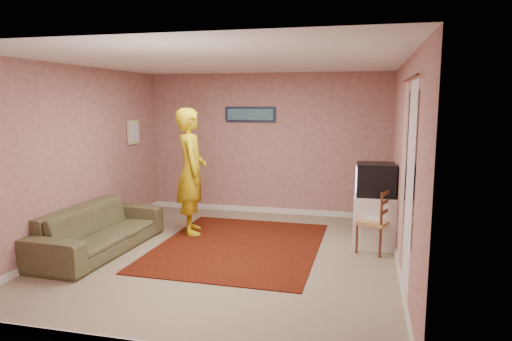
% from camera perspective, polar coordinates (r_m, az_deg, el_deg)
% --- Properties ---
extents(ground, '(5.00, 5.00, 0.00)m').
position_cam_1_polar(ground, '(6.37, -3.61, -10.55)').
color(ground, tan).
rests_on(ground, ground).
extents(wall_back, '(4.50, 0.02, 2.60)m').
position_cam_1_polar(wall_back, '(8.47, 1.32, 3.30)').
color(wall_back, tan).
rests_on(wall_back, ground).
extents(wall_front, '(4.50, 0.02, 2.60)m').
position_cam_1_polar(wall_front, '(3.78, -15.09, -3.78)').
color(wall_front, tan).
rests_on(wall_front, ground).
extents(wall_left, '(0.02, 5.00, 2.60)m').
position_cam_1_polar(wall_left, '(7.06, -21.45, 1.62)').
color(wall_left, tan).
rests_on(wall_left, ground).
extents(wall_right, '(0.02, 5.00, 2.60)m').
position_cam_1_polar(wall_right, '(5.81, 17.97, 0.38)').
color(wall_right, tan).
rests_on(wall_right, ground).
extents(ceiling, '(4.50, 5.00, 0.02)m').
position_cam_1_polar(ceiling, '(6.03, -3.86, 13.46)').
color(ceiling, white).
rests_on(ceiling, wall_back).
extents(baseboard_back, '(4.50, 0.02, 0.10)m').
position_cam_1_polar(baseboard_back, '(8.66, 1.27, -4.96)').
color(baseboard_back, silver).
rests_on(baseboard_back, ground).
extents(baseboard_left, '(0.02, 5.00, 0.10)m').
position_cam_1_polar(baseboard_left, '(7.31, -20.83, -8.16)').
color(baseboard_left, silver).
rests_on(baseboard_left, ground).
extents(baseboard_right, '(0.02, 5.00, 0.10)m').
position_cam_1_polar(baseboard_right, '(6.11, 17.32, -11.30)').
color(baseboard_right, silver).
rests_on(baseboard_right, ground).
extents(window, '(0.01, 1.10, 1.50)m').
position_cam_1_polar(window, '(4.90, 18.75, 0.64)').
color(window, black).
rests_on(window, wall_right).
extents(curtain_sheer, '(0.01, 0.75, 2.10)m').
position_cam_1_polar(curtain_sheer, '(4.78, 18.62, -1.97)').
color(curtain_sheer, white).
rests_on(curtain_sheer, wall_right).
extents(curtain_floral, '(0.01, 0.35, 2.10)m').
position_cam_1_polar(curtain_floral, '(5.47, 17.85, -0.64)').
color(curtain_floral, beige).
rests_on(curtain_floral, wall_right).
extents(curtain_rod, '(0.02, 1.40, 0.02)m').
position_cam_1_polar(curtain_rod, '(4.86, 18.73, 10.87)').
color(curtain_rod, '#5B2E1B').
rests_on(curtain_rod, wall_right).
extents(picture_back, '(0.95, 0.04, 0.28)m').
position_cam_1_polar(picture_back, '(8.47, -0.72, 7.03)').
color(picture_back, '#151D3C').
rests_on(picture_back, wall_back).
extents(picture_left, '(0.04, 0.38, 0.42)m').
position_cam_1_polar(picture_left, '(8.38, -15.08, 4.66)').
color(picture_left, beige).
rests_on(picture_left, wall_left).
extents(area_rug, '(2.32, 2.88, 0.02)m').
position_cam_1_polar(area_rug, '(6.73, -2.18, -9.39)').
color(area_rug, black).
rests_on(area_rug, ground).
extents(tv_cabinet, '(0.59, 0.54, 0.75)m').
position_cam_1_polar(tv_cabinet, '(6.86, 14.55, -6.12)').
color(tv_cabinet, white).
rests_on(tv_cabinet, ground).
extents(crt_tv, '(0.56, 0.50, 0.47)m').
position_cam_1_polar(crt_tv, '(6.73, 14.70, -1.09)').
color(crt_tv, black).
rests_on(crt_tv, tv_cabinet).
extents(chair_a, '(0.49, 0.47, 0.55)m').
position_cam_1_polar(chair_a, '(8.03, 14.26, -2.18)').
color(chair_a, tan).
rests_on(chair_a, ground).
extents(dvd_player, '(0.38, 0.30, 0.06)m').
position_cam_1_polar(dvd_player, '(8.05, 14.24, -2.68)').
color(dvd_player, '#BBBBC0').
rests_on(dvd_player, chair_a).
extents(blue_throw, '(0.35, 0.04, 0.37)m').
position_cam_1_polar(blue_throw, '(8.04, 14.31, -0.74)').
color(blue_throw, '#94C0F2').
rests_on(blue_throw, chair_a).
extents(chair_b, '(0.50, 0.51, 0.49)m').
position_cam_1_polar(chair_b, '(6.54, 14.47, -5.28)').
color(chair_b, tan).
rests_on(chair_b, ground).
extents(game_console, '(0.21, 0.17, 0.04)m').
position_cam_1_polar(game_console, '(6.56, 14.45, -5.87)').
color(game_console, white).
rests_on(game_console, chair_b).
extents(sofa, '(0.95, 2.22, 0.64)m').
position_cam_1_polar(sofa, '(6.81, -19.01, -6.94)').
color(sofa, brown).
rests_on(sofa, ground).
extents(person, '(0.73, 0.86, 1.99)m').
position_cam_1_polar(person, '(7.25, -8.10, -0.12)').
color(person, gold).
rests_on(person, ground).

